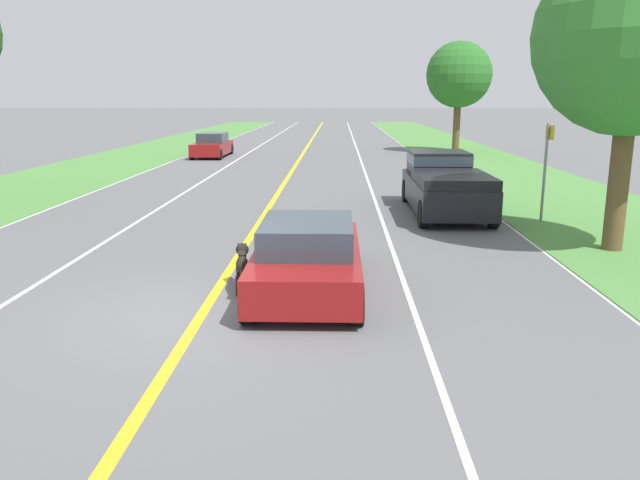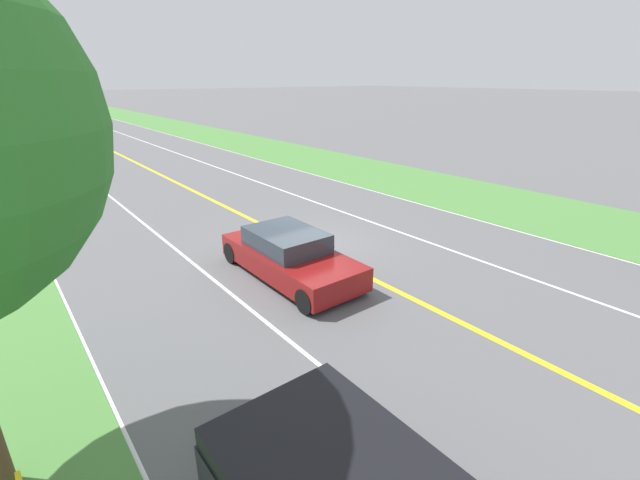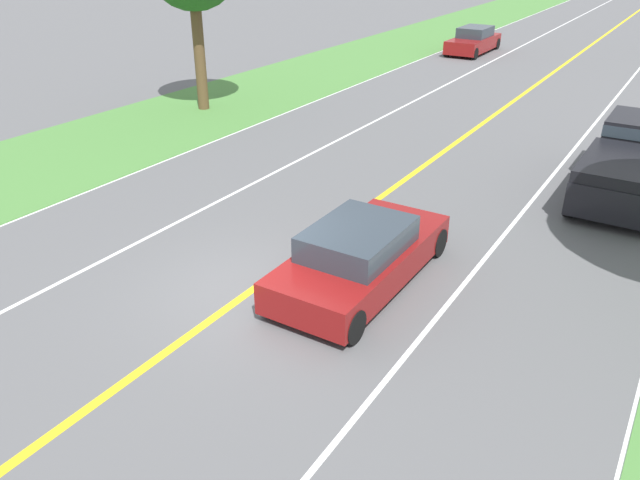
{
  "view_description": "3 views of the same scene",
  "coord_description": "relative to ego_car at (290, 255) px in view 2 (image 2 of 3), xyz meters",
  "views": [
    {
      "loc": [
        2.22,
        -9.69,
        3.47
      ],
      "look_at": [
        1.91,
        0.86,
        1.05
      ],
      "focal_mm": 35.0,
      "sensor_mm": 36.0,
      "label": 1
    },
    {
      "loc": [
        7.75,
        10.52,
        5.25
      ],
      "look_at": [
        1.14,
        2.09,
        1.16
      ],
      "focal_mm": 24.0,
      "sensor_mm": 36.0,
      "label": 2
    },
    {
      "loc": [
        6.77,
        -8.3,
        6.47
      ],
      "look_at": [
        0.96,
        1.0,
        0.94
      ],
      "focal_mm": 35.0,
      "sensor_mm": 36.0,
      "label": 3
    }
  ],
  "objects": [
    {
      "name": "lane_dash_oncoming",
      "position": [
        -5.17,
        -1.39,
        -0.61
      ],
      "size": [
        0.1,
        160.0,
        0.01
      ],
      "primitive_type": "cube",
      "color": "white",
      "rests_on": "ground"
    },
    {
      "name": "centre_divider_line",
      "position": [
        -1.67,
        -1.39,
        -0.61
      ],
      "size": [
        0.18,
        160.0,
        0.01
      ],
      "primitive_type": "cube",
      "color": "yellow",
      "rests_on": "ground"
    },
    {
      "name": "car_trailing_mid",
      "position": [
        0.01,
        -39.53,
        0.03
      ],
      "size": [
        1.89,
        4.65,
        1.39
      ],
      "color": "navy",
      "rests_on": "ground"
    },
    {
      "name": "lane_edge_line_left",
      "position": [
        -8.67,
        -1.39,
        -0.61
      ],
      "size": [
        0.14,
        160.0,
        0.01
      ],
      "primitive_type": "cube",
      "color": "white",
      "rests_on": "ground"
    },
    {
      "name": "ground_plane",
      "position": [
        -1.67,
        -1.39,
        -0.62
      ],
      "size": [
        400.0,
        400.0,
        0.0
      ],
      "primitive_type": "plane",
      "color": "#5B5B5E"
    },
    {
      "name": "grass_verge_left",
      "position": [
        -11.67,
        -1.39,
        -0.6
      ],
      "size": [
        6.0,
        160.0,
        0.03
      ],
      "primitive_type": "cube",
      "color": "#4C843D",
      "rests_on": "ground"
    },
    {
      "name": "ego_car",
      "position": [
        0.0,
        0.0,
        0.0
      ],
      "size": [
        1.93,
        4.59,
        1.31
      ],
      "color": "maroon",
      "rests_on": "ground"
    },
    {
      "name": "car_trailing_near",
      "position": [
        3.45,
        -21.73,
        -0.01
      ],
      "size": [
        1.93,
        4.56,
        1.3
      ],
      "color": "navy",
      "rests_on": "ground"
    },
    {
      "name": "lane_edge_line_right",
      "position": [
        5.33,
        -1.39,
        -0.61
      ],
      "size": [
        0.14,
        160.0,
        0.01
      ],
      "primitive_type": "cube",
      "color": "white",
      "rests_on": "ground"
    },
    {
      "name": "dog",
      "position": [
        -1.19,
        -0.13,
        -0.1
      ],
      "size": [
        0.35,
        1.25,
        0.84
      ],
      "rotation": [
        0.0,
        0.0,
        0.13
      ],
      "color": "black",
      "rests_on": "ground"
    },
    {
      "name": "lane_dash_same_dir",
      "position": [
        1.83,
        -1.39,
        -0.61
      ],
      "size": [
        0.1,
        160.0,
        0.01
      ],
      "primitive_type": "cube",
      "color": "white",
      "rests_on": "ground"
    }
  ]
}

